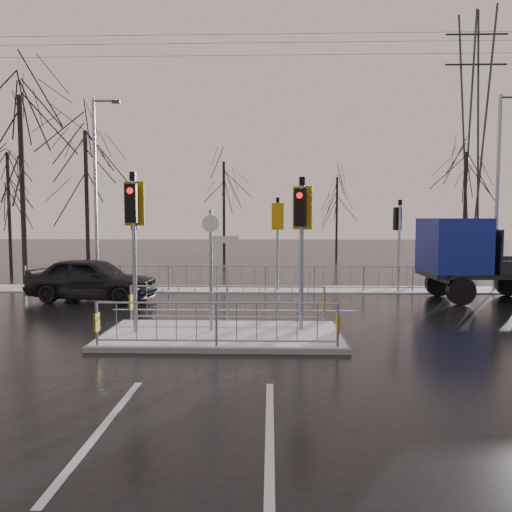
{
  "coord_description": "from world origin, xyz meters",
  "views": [
    {
      "loc": [
        1.2,
        -12.33,
        2.99
      ],
      "look_at": [
        0.74,
        3.6,
        1.8
      ],
      "focal_mm": 35.0,
      "sensor_mm": 36.0,
      "label": 1
    }
  ],
  "objects_px": {
    "car_far_lane": "(92,279)",
    "flatbed_truck": "(477,257)",
    "traffic_island": "(222,322)",
    "street_lamp_left": "(97,185)",
    "street_lamp_right": "(499,185)"
  },
  "relations": [
    {
      "from": "car_far_lane",
      "to": "street_lamp_right",
      "type": "relative_size",
      "value": 0.59
    },
    {
      "from": "street_lamp_left",
      "to": "street_lamp_right",
      "type": "bearing_deg",
      "value": -3.37
    },
    {
      "from": "traffic_island",
      "to": "car_far_lane",
      "type": "bearing_deg",
      "value": 133.62
    },
    {
      "from": "traffic_island",
      "to": "street_lamp_right",
      "type": "distance_m",
      "value": 14.14
    },
    {
      "from": "traffic_island",
      "to": "flatbed_truck",
      "type": "relative_size",
      "value": 0.91
    },
    {
      "from": "traffic_island",
      "to": "flatbed_truck",
      "type": "xyz_separation_m",
      "value": [
        8.81,
        6.08,
        1.21
      ]
    },
    {
      "from": "street_lamp_right",
      "to": "street_lamp_left",
      "type": "height_order",
      "value": "street_lamp_left"
    },
    {
      "from": "traffic_island",
      "to": "car_far_lane",
      "type": "distance_m",
      "value": 7.68
    },
    {
      "from": "street_lamp_left",
      "to": "car_far_lane",
      "type": "bearing_deg",
      "value": -74.04
    },
    {
      "from": "car_far_lane",
      "to": "flatbed_truck",
      "type": "bearing_deg",
      "value": -78.94
    },
    {
      "from": "traffic_island",
      "to": "street_lamp_right",
      "type": "bearing_deg",
      "value": 38.73
    },
    {
      "from": "street_lamp_right",
      "to": "street_lamp_left",
      "type": "distance_m",
      "value": 17.03
    },
    {
      "from": "street_lamp_right",
      "to": "traffic_island",
      "type": "bearing_deg",
      "value": -141.27
    },
    {
      "from": "car_far_lane",
      "to": "street_lamp_left",
      "type": "xyz_separation_m",
      "value": [
        -1.13,
        3.94,
        3.69
      ]
    },
    {
      "from": "car_far_lane",
      "to": "street_lamp_left",
      "type": "relative_size",
      "value": 0.57
    }
  ]
}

